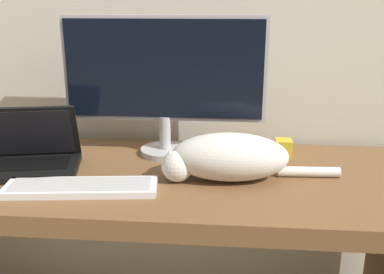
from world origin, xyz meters
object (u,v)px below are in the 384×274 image
(laptop, at_px, (25,157))
(cat, at_px, (227,156))
(external_keyboard, at_px, (81,187))
(monitor, at_px, (164,77))

(laptop, distance_m, cat, 0.65)
(external_keyboard, height_order, cat, cat)
(monitor, distance_m, cat, 0.37)
(monitor, relative_size, laptop, 1.87)
(cat, bearing_deg, external_keyboard, -165.97)
(laptop, relative_size, external_keyboard, 0.83)
(external_keyboard, distance_m, cat, 0.44)
(monitor, relative_size, external_keyboard, 1.55)
(monitor, distance_m, external_keyboard, 0.47)
(external_keyboard, bearing_deg, laptop, 141.13)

